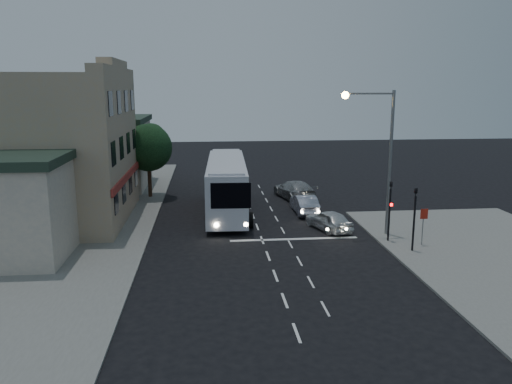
{
  "coord_description": "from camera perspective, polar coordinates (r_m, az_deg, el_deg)",
  "views": [
    {
      "loc": [
        -3.32,
        -27.45,
        9.28
      ],
      "look_at": [
        0.02,
        6.06,
        2.2
      ],
      "focal_mm": 35.0,
      "sensor_mm": 36.0,
      "label": 1
    }
  ],
  "objects": [
    {
      "name": "regulatory_sign",
      "position": [
        30.96,
        18.59,
        -3.13
      ],
      "size": [
        0.45,
        0.12,
        2.2
      ],
      "color": "slate",
      "rests_on": "sidewalk_near"
    },
    {
      "name": "road_markings",
      "position": [
        32.45,
        2.71,
        -4.75
      ],
      "size": [
        8.0,
        30.55,
        0.01
      ],
      "color": "silver",
      "rests_on": "ground"
    },
    {
      "name": "tour_bus",
      "position": [
        37.53,
        -3.38,
        0.95
      ],
      "size": [
        3.23,
        13.23,
        4.03
      ],
      "rotation": [
        0.0,
        0.0,
        -0.04
      ],
      "color": "silver",
      "rests_on": "ground"
    },
    {
      "name": "streetlight",
      "position": [
        31.7,
        14.06,
        5.1
      ],
      "size": [
        3.32,
        0.44,
        9.0
      ],
      "color": "slate",
      "rests_on": "sidewalk_near"
    },
    {
      "name": "main_building",
      "position": [
        37.24,
        -22.33,
        4.63
      ],
      "size": [
        10.12,
        12.0,
        11.0
      ],
      "color": "tan",
      "rests_on": "sidewalk_far"
    },
    {
      "name": "traffic_signal_main",
      "position": [
        31.03,
        15.07,
        -1.31
      ],
      "size": [
        0.25,
        0.35,
        4.1
      ],
      "color": "black",
      "rests_on": "sidewalk_near"
    },
    {
      "name": "car_suv",
      "position": [
        33.37,
        8.32,
        -3.2
      ],
      "size": [
        2.82,
        4.25,
        1.34
      ],
      "primitive_type": "imported",
      "rotation": [
        0.0,
        0.0,
        3.48
      ],
      "color": "silver",
      "rests_on": "ground"
    },
    {
      "name": "street_tree",
      "position": [
        43.02,
        -12.23,
        5.22
      ],
      "size": [
        4.0,
        4.0,
        6.2
      ],
      "color": "black",
      "rests_on": "sidewalk_far"
    },
    {
      "name": "sidewalk_far",
      "position": [
        37.88,
        -20.34,
        -2.97
      ],
      "size": [
        12.0,
        50.0,
        0.12
      ],
      "primitive_type": "cube",
      "color": "slate",
      "rests_on": "ground"
    },
    {
      "name": "car_sedan_b",
      "position": [
        42.31,
        4.42,
        0.26
      ],
      "size": [
        3.32,
        5.76,
        1.57
      ],
      "primitive_type": "imported",
      "rotation": [
        0.0,
        0.0,
        3.36
      ],
      "color": "#9F9F9F",
      "rests_on": "ground"
    },
    {
      "name": "low_building_north",
      "position": [
        48.88,
        -17.72,
        4.39
      ],
      "size": [
        9.4,
        9.4,
        6.5
      ],
      "color": "#AAA197",
      "rests_on": "sidewalk_far"
    },
    {
      "name": "traffic_signal_side",
      "position": [
        29.51,
        17.68,
        -2.14
      ],
      "size": [
        0.18,
        0.15,
        4.1
      ],
      "color": "black",
      "rests_on": "sidewalk_near"
    },
    {
      "name": "car_sedan_a",
      "position": [
        37.56,
        5.56,
        -1.38
      ],
      "size": [
        1.56,
        4.29,
        1.4
      ],
      "primitive_type": "imported",
      "rotation": [
        0.0,
        0.0,
        3.16
      ],
      "color": "#ACADBC",
      "rests_on": "ground"
    },
    {
      "name": "ground",
      "position": [
        29.16,
        1.15,
        -6.68
      ],
      "size": [
        120.0,
        120.0,
        0.0
      ],
      "primitive_type": "plane",
      "color": "black"
    }
  ]
}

